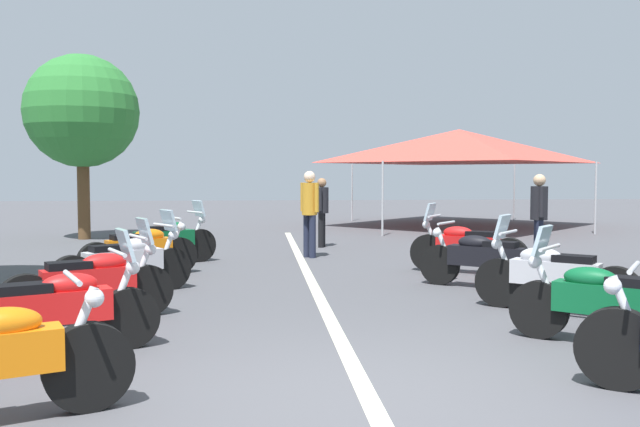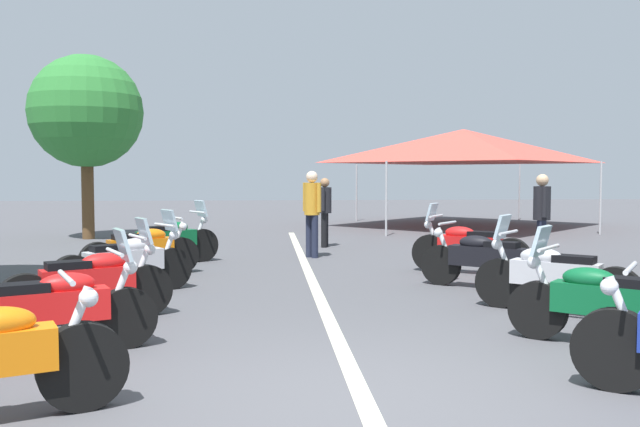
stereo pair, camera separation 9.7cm
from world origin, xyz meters
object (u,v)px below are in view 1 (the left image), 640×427
object	(u,v)px
motorcycle_left_row_5	(166,240)
motorcycle_right_row_2	(552,276)
motorcycle_left_row_2	(92,283)
bystander_0	(310,207)
motorcycle_left_row_1	(54,310)
motorcycle_left_row_3	(125,263)
bystander_1	(322,207)
motorcycle_left_row_4	(140,250)
motorcycle_right_row_3	(485,259)
event_tent	(459,146)
bystander_3	(539,211)
motorcycle_right_row_1	(605,302)
roadside_tree_1	(82,112)
motorcycle_right_row_4	(466,247)

from	to	relation	value
motorcycle_left_row_5	motorcycle_right_row_2	world-z (taller)	motorcycle_left_row_5
motorcycle_left_row_2	bystander_0	world-z (taller)	bystander_0
motorcycle_left_row_1	motorcycle_right_row_2	bearing A→B (deg)	-9.04
motorcycle_left_row_3	bystander_1	world-z (taller)	bystander_1
motorcycle_left_row_4	motorcycle_left_row_3	bearing A→B (deg)	-118.02
motorcycle_left_row_5	motorcycle_right_row_3	xyz separation A→B (m)	(-3.21, -5.15, -0.02)
motorcycle_right_row_2	motorcycle_right_row_3	bearing A→B (deg)	-42.41
bystander_0	event_tent	distance (m)	9.68
motorcycle_left_row_1	motorcycle_right_row_3	xyz separation A→B (m)	(3.36, -5.30, -0.00)
motorcycle_left_row_3	bystander_1	bearing A→B (deg)	26.72
motorcycle_left_row_2	motorcycle_left_row_5	size ratio (longest dim) A/B	0.97
motorcycle_left_row_4	motorcycle_left_row_5	bearing A→B (deg)	51.20
motorcycle_left_row_1	bystander_0	size ratio (longest dim) A/B	1.08
motorcycle_left_row_1	motorcycle_left_row_3	size ratio (longest dim) A/B	1.07
motorcycle_left_row_2	motorcycle_right_row_2	xyz separation A→B (m)	(0.05, -5.58, 0.00)
motorcycle_left_row_1	bystander_0	bearing A→B (deg)	43.34
motorcycle_left_row_5	bystander_3	size ratio (longest dim) A/B	1.09
motorcycle_left_row_3	motorcycle_right_row_3	xyz separation A→B (m)	(0.01, -5.29, -0.01)
motorcycle_right_row_1	bystander_1	distance (m)	9.71
motorcycle_left_row_3	bystander_1	distance (m)	6.96
motorcycle_right_row_2	motorcycle_right_row_3	xyz separation A→B (m)	(1.78, 0.25, -0.01)
motorcycle_left_row_4	motorcycle_left_row_2	bearing A→B (deg)	-120.00
roadside_tree_1	event_tent	world-z (taller)	roadside_tree_1
motorcycle_right_row_3	bystander_0	world-z (taller)	bystander_0
motorcycle_left_row_3	roadside_tree_1	xyz separation A→B (m)	(8.59, 2.73, 2.91)
event_tent	roadside_tree_1	bearing A→B (deg)	106.39
motorcycle_right_row_4	bystander_1	size ratio (longest dim) A/B	1.11
motorcycle_right_row_3	motorcycle_right_row_1	bearing A→B (deg)	129.29
motorcycle_right_row_3	event_tent	xyz separation A→B (m)	(11.87, -3.16, 2.20)
motorcycle_left_row_2	bystander_0	distance (m)	6.64
roadside_tree_1	motorcycle_left_row_3	bearing A→B (deg)	-162.36
motorcycle_left_row_4	event_tent	world-z (taller)	event_tent
motorcycle_left_row_1	motorcycle_right_row_2	xyz separation A→B (m)	(1.58, -5.56, 0.01)
motorcycle_left_row_1	motorcycle_right_row_1	bearing A→B (deg)	-25.87
motorcycle_left_row_1	motorcycle_right_row_2	world-z (taller)	motorcycle_right_row_2
motorcycle_right_row_4	motorcycle_right_row_1	bearing A→B (deg)	121.66
motorcycle_left_row_5	event_tent	distance (m)	12.20
motorcycle_left_row_1	roadside_tree_1	xyz separation A→B (m)	(11.94, 2.72, 2.92)
motorcycle_left_row_4	motorcycle_right_row_2	size ratio (longest dim) A/B	1.11
motorcycle_right_row_2	roadside_tree_1	distance (m)	13.58
motorcycle_left_row_3	bystander_3	bearing A→B (deg)	-14.10
motorcycle_left_row_1	motorcycle_left_row_3	xyz separation A→B (m)	(3.35, -0.01, 0.01)
motorcycle_right_row_1	motorcycle_right_row_3	bearing A→B (deg)	-48.41
motorcycle_right_row_3	bystander_0	bearing A→B (deg)	-21.61
motorcycle_right_row_4	event_tent	distance (m)	10.95
motorcycle_left_row_4	motorcycle_right_row_1	distance (m)	7.46
motorcycle_left_row_5	bystander_0	distance (m)	3.00
motorcycle_left_row_2	motorcycle_left_row_3	bearing A→B (deg)	61.39
motorcycle_left_row_2	event_tent	bearing A→B (deg)	30.68
bystander_0	event_tent	world-z (taller)	event_tent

